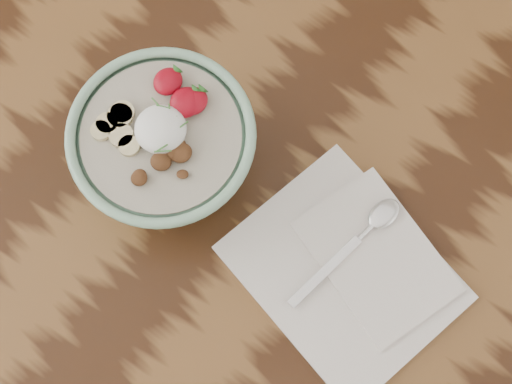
# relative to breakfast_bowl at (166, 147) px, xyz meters

# --- Properties ---
(table) EXTENTS (1.60, 0.90, 0.75)m
(table) POSITION_rel_breakfast_bowl_xyz_m (0.08, 0.01, -0.16)
(table) COLOR #321A0C
(table) RESTS_ON ground
(breakfast_bowl) EXTENTS (0.21, 0.21, 0.14)m
(breakfast_bowl) POSITION_rel_breakfast_bowl_xyz_m (0.00, 0.00, 0.00)
(breakfast_bowl) COLOR #86B598
(breakfast_bowl) RESTS_ON table
(napkin) EXTENTS (0.28, 0.25, 0.02)m
(napkin) POSITION_rel_breakfast_bowl_xyz_m (0.25, 0.03, -0.06)
(napkin) COLOR silver
(napkin) RESTS_ON table
(spoon) EXTENTS (0.04, 0.18, 0.01)m
(spoon) POSITION_rel_breakfast_bowl_xyz_m (0.24, 0.08, -0.05)
(spoon) COLOR silver
(spoon) RESTS_ON napkin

